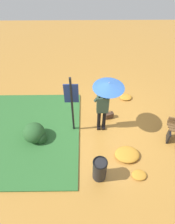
{
  "coord_description": "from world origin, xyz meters",
  "views": [
    {
      "loc": [
        -0.74,
        -4.62,
        5.79
      ],
      "look_at": [
        -0.69,
        -0.05,
        0.85
      ],
      "focal_mm": 32.92,
      "sensor_mm": 36.0,
      "label": 1
    }
  ],
  "objects_px": {
    "handbag": "(109,115)",
    "person_with_umbrella": "(106,95)",
    "trash_bin": "(100,169)",
    "info_sign_post": "(72,100)"
  },
  "relations": [
    {
      "from": "person_with_umbrella",
      "to": "handbag",
      "type": "relative_size",
      "value": 5.53
    },
    {
      "from": "trash_bin",
      "to": "info_sign_post",
      "type": "bearing_deg",
      "value": 114.35
    },
    {
      "from": "person_with_umbrella",
      "to": "trash_bin",
      "type": "distance_m",
      "value": 2.22
    },
    {
      "from": "person_with_umbrella",
      "to": "trash_bin",
      "type": "xyz_separation_m",
      "value": [
        -0.24,
        -1.89,
        -1.13
      ]
    },
    {
      "from": "handbag",
      "to": "info_sign_post",
      "type": "bearing_deg",
      "value": -157.72
    },
    {
      "from": "person_with_umbrella",
      "to": "info_sign_post",
      "type": "height_order",
      "value": "info_sign_post"
    },
    {
      "from": "handbag",
      "to": "trash_bin",
      "type": "distance_m",
      "value": 2.39
    },
    {
      "from": "person_with_umbrella",
      "to": "trash_bin",
      "type": "relative_size",
      "value": 2.45
    },
    {
      "from": "handbag",
      "to": "person_with_umbrella",
      "type": "bearing_deg",
      "value": -119.98
    },
    {
      "from": "person_with_umbrella",
      "to": "trash_bin",
      "type": "height_order",
      "value": "person_with_umbrella"
    }
  ]
}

